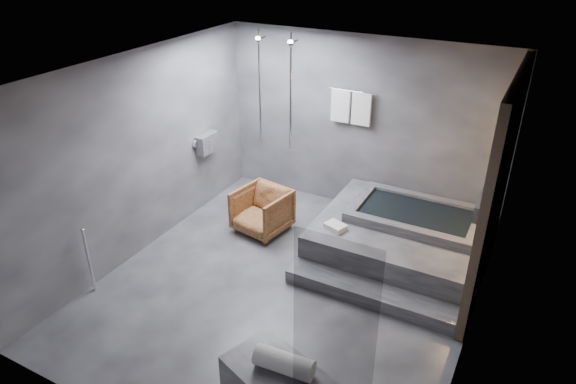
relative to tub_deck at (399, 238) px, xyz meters
The scene contains 6 objects.
room 2.02m from the tub_deck, 118.47° to the right, with size 5.00×5.04×2.82m.
tub_deck is the anchor object (origin of this frame).
tub_step 1.19m from the tub_deck, 90.00° to the right, with size 2.20×0.36×0.18m, color #363639.
driftwood_chair 2.06m from the tub_deck, 169.40° to the right, with size 0.73×0.75×0.68m, color #4C2913.
rolled_towel 3.15m from the tub_deck, 93.13° to the right, with size 0.20×0.20×0.57m, color white.
deck_towel 0.98m from the tub_deck, 142.35° to the right, with size 0.27×0.20×0.07m, color silver.
Camera 1 is at (2.52, -4.70, 4.20)m, focal length 32.00 mm.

